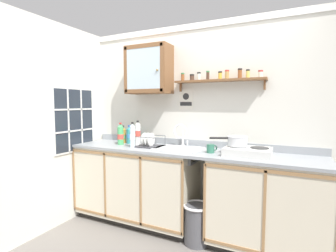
{
  "coord_description": "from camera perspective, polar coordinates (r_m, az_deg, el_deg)",
  "views": [
    {
      "loc": [
        1.04,
        -2.3,
        1.47
      ],
      "look_at": [
        -0.28,
        0.42,
        1.21
      ],
      "focal_mm": 26.96,
      "sensor_mm": 36.0,
      "label": 1
    }
  ],
  "objects": [
    {
      "name": "saucepan",
      "position": [
        2.68,
        15.34,
        -3.23
      ],
      "size": [
        0.37,
        0.22,
        0.1
      ],
      "color": "silver",
      "rests_on": "hot_plate_stove"
    },
    {
      "name": "sink",
      "position": [
        2.93,
        2.39,
        -5.67
      ],
      "size": [
        0.52,
        0.44,
        0.42
      ],
      "color": "silver",
      "rests_on": "countertop"
    },
    {
      "name": "spice_shelf",
      "position": [
        2.93,
        11.39,
        10.35
      ],
      "size": [
        1.03,
        0.14,
        0.23
      ],
      "color": "brown"
    },
    {
      "name": "bottle_opaque_white_3",
      "position": [
        3.2,
        -6.84,
        -1.68
      ],
      "size": [
        0.07,
        0.07,
        0.31
      ],
      "color": "white",
      "rests_on": "countertop"
    },
    {
      "name": "warning_sign",
      "position": [
        3.11,
        4.1,
        6.06
      ],
      "size": [
        0.18,
        0.01,
        0.26
      ],
      "color": "silver"
    },
    {
      "name": "trash_bin",
      "position": [
        2.85,
        6.52,
        -20.97
      ],
      "size": [
        0.3,
        0.3,
        0.43
      ],
      "color": "#4C4C51",
      "rests_on": "ground"
    },
    {
      "name": "bottle_juice_amber_0",
      "position": [
        3.39,
        -10.13,
        -2.08
      ],
      "size": [
        0.08,
        0.08,
        0.23
      ],
      "color": "gold",
      "rests_on": "countertop"
    },
    {
      "name": "back_wall",
      "position": [
        3.11,
        6.21,
        0.36
      ],
      "size": [
        3.48,
        0.07,
        2.42
      ],
      "color": "silver",
      "rests_on": "ground"
    },
    {
      "name": "bottle_detergent_teal_1",
      "position": [
        3.33,
        -8.74,
        -2.06
      ],
      "size": [
        0.08,
        0.08,
        0.24
      ],
      "color": "teal",
      "rests_on": "countertop"
    },
    {
      "name": "bottle_soda_green_2",
      "position": [
        3.25,
        -10.68,
        -1.97
      ],
      "size": [
        0.08,
        0.08,
        0.28
      ],
      "color": "#4CB266",
      "rests_on": "countertop"
    },
    {
      "name": "floor",
      "position": [
        2.92,
        1.44,
        -25.24
      ],
      "size": [
        5.88,
        5.88,
        0.0
      ],
      "primitive_type": "plane",
      "color": "slate",
      "rests_on": "ground"
    },
    {
      "name": "window",
      "position": [
        3.43,
        -20.39,
        1.28
      ],
      "size": [
        0.03,
        0.65,
        0.82
      ],
      "color": "#262D38"
    },
    {
      "name": "bottle_water_clear_4",
      "position": [
        3.03,
        -8.01,
        -2.18
      ],
      "size": [
        0.07,
        0.07,
        0.3
      ],
      "color": "silver",
      "rests_on": "countertop"
    },
    {
      "name": "lower_cabinet_run",
      "position": [
        3.27,
        -7.22,
        -12.89
      ],
      "size": [
        1.53,
        0.58,
        0.93
      ],
      "color": "black",
      "rests_on": "ground"
    },
    {
      "name": "dish_rack",
      "position": [
        3.06,
        -4.25,
        -3.92
      ],
      "size": [
        0.31,
        0.26,
        0.17
      ],
      "color": "#333338",
      "rests_on": "countertop"
    },
    {
      "name": "countertop",
      "position": [
        2.85,
        4.03,
        -5.7
      ],
      "size": [
        2.84,
        0.61,
        0.03
      ],
      "primitive_type": "cube",
      "color": "gray",
      "rests_on": "lower_cabinet_run"
    },
    {
      "name": "mug",
      "position": [
        2.7,
        9.65,
        -5.04
      ],
      "size": [
        0.1,
        0.1,
        0.09
      ],
      "color": "#337259",
      "rests_on": "countertop"
    },
    {
      "name": "wall_cabinet",
      "position": [
        3.21,
        -4.37,
        12.52
      ],
      "size": [
        0.56,
        0.3,
        0.59
      ],
      "color": "brown"
    },
    {
      "name": "backsplash",
      "position": [
        3.1,
        5.96,
        -3.82
      ],
      "size": [
        2.84,
        0.02,
        0.08
      ],
      "primitive_type": "cube",
      "color": "gray",
      "rests_on": "countertop"
    },
    {
      "name": "lower_cabinet_run_right",
      "position": [
        2.79,
        21.46,
        -16.37
      ],
      "size": [
        1.13,
        0.58,
        0.93
      ],
      "color": "black",
      "rests_on": "ground"
    },
    {
      "name": "side_wall_left",
      "position": [
        3.21,
        -25.5,
        -0.11
      ],
      "size": [
        0.05,
        3.39,
        2.42
      ],
      "primitive_type": "cube",
      "color": "silver",
      "rests_on": "ground"
    },
    {
      "name": "hot_plate_stove",
      "position": [
        2.65,
        17.58,
        -5.51
      ],
      "size": [
        0.45,
        0.34,
        0.08
      ],
      "color": "silver",
      "rests_on": "countertop"
    }
  ]
}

